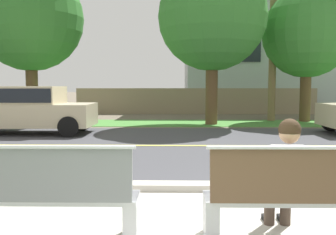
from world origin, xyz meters
TOP-DOWN VIEW (x-y plane):
  - ground_plane at (0.00, 8.00)m, footprint 140.00×140.00m
  - curb_edge at (0.00, 2.35)m, footprint 44.00×0.30m
  - street_asphalt at (0.00, 6.50)m, footprint 52.00×8.00m
  - road_centre_line at (0.00, 6.50)m, footprint 48.00×0.14m
  - far_verge_grass at (0.00, 12.32)m, footprint 48.00×2.80m
  - bench_left at (-1.29, 0.48)m, footprint 1.91×0.48m
  - bench_right at (1.29, 0.48)m, footprint 1.91×0.48m
  - seated_person_white at (1.20, 0.65)m, footprint 0.52×0.68m
  - car_beige_far at (-4.77, 8.90)m, footprint 4.30×1.86m
  - shade_tree_far_left at (-5.68, 12.12)m, footprint 4.28×4.28m
  - shade_tree_left at (1.65, 11.76)m, footprint 4.26×4.26m
  - shade_tree_centre at (5.78, 13.03)m, footprint 3.78×3.78m
  - garden_wall at (1.20, 17.36)m, footprint 13.00×0.36m
  - house_across_street at (6.87, 20.56)m, footprint 13.20×6.91m

SIDE VIEW (x-z plane):
  - ground_plane at x=0.00m, z-range 0.00..0.00m
  - street_asphalt at x=0.00m, z-range 0.00..0.01m
  - far_verge_grass at x=0.00m, z-range 0.00..0.02m
  - road_centre_line at x=0.00m, z-range 0.01..0.01m
  - curb_edge at x=0.00m, z-range 0.00..0.11m
  - bench_left at x=-1.29m, z-range -0.04..0.96m
  - bench_right at x=1.29m, z-range -0.04..0.96m
  - seated_person_white at x=1.20m, z-range 0.05..1.30m
  - garden_wall at x=1.20m, z-range 0.00..1.40m
  - car_beige_far at x=-4.77m, z-range 0.08..1.62m
  - house_across_street at x=6.87m, z-range 0.04..6.95m
  - shade_tree_centre at x=5.78m, z-range 0.93..7.16m
  - shade_tree_left at x=1.65m, z-range 1.05..8.08m
  - shade_tree_far_left at x=-5.68m, z-range 1.06..8.13m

